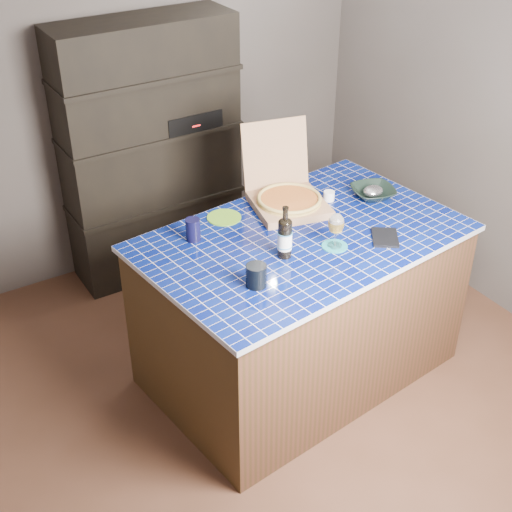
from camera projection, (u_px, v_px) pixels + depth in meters
room at (273, 196)px, 3.60m from camera, size 3.50×3.50×3.50m
shelving_unit at (152, 151)px, 4.88m from camera, size 1.20×0.41×1.80m
kitchen_island at (300, 306)px, 4.11m from camera, size 1.85×1.29×0.95m
pizza_box at (288, 197)px, 4.09m from camera, size 0.50×0.56×0.44m
mead_bottle at (285, 237)px, 3.62m from camera, size 0.08×0.08×0.29m
teal_trivet at (335, 246)px, 3.75m from camera, size 0.14×0.14×0.01m
wine_glass at (336, 224)px, 3.68m from camera, size 0.09×0.09×0.19m
tumbler at (256, 276)px, 3.43m from camera, size 0.10×0.10×0.11m
dvd_case at (385, 237)px, 3.82m from camera, size 0.22×0.23×0.02m
bowl at (373, 192)px, 4.21m from camera, size 0.31×0.31×0.06m
foil_contents at (373, 191)px, 4.20m from camera, size 0.13×0.11×0.06m
white_jar at (329, 196)px, 4.18m from camera, size 0.06×0.06×0.06m
navy_cup at (193, 230)px, 3.78m from camera, size 0.08×0.08×0.12m
green_trivet at (224, 217)px, 4.01m from camera, size 0.19×0.19×0.01m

